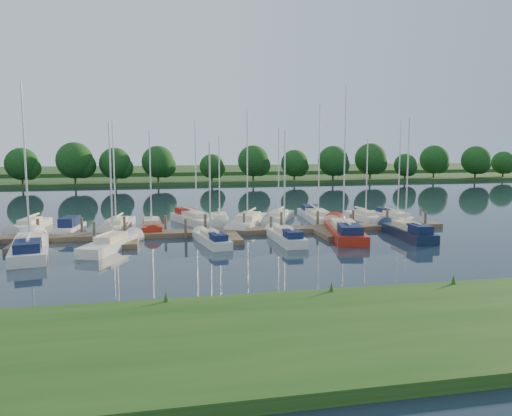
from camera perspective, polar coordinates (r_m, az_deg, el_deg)
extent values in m
plane|color=#1B2736|center=(35.42, -1.47, -5.25)|extent=(260.00, 260.00, 0.00)
cube|color=#1A4614|center=(20.42, 6.68, -14.09)|extent=(90.00, 10.00, 0.50)
cube|color=brown|center=(43.13, -3.34, -2.72)|extent=(40.00, 2.00, 0.40)
cube|color=brown|center=(40.98, -25.47, -3.95)|extent=(1.20, 4.00, 0.40)
cube|color=brown|center=(39.80, -14.20, -3.78)|extent=(1.20, 4.00, 0.40)
cube|color=brown|center=(40.21, -2.72, -3.45)|extent=(1.20, 4.00, 0.40)
cube|color=brown|center=(42.16, 8.10, -3.02)|extent=(1.20, 4.00, 0.40)
cube|color=brown|center=(45.45, 17.65, -2.54)|extent=(1.20, 4.00, 0.40)
cylinder|color=#473D33|center=(44.93, -23.63, -2.40)|extent=(0.24, 0.24, 2.00)
cylinder|color=#473D33|center=(44.33, -19.26, -2.32)|extent=(0.24, 0.24, 2.00)
cylinder|color=#473D33|center=(43.99, -14.80, -2.23)|extent=(0.24, 0.24, 2.00)
cylinder|color=#473D33|center=(43.92, -10.29, -2.12)|extent=(0.24, 0.24, 2.00)
cylinder|color=#473D33|center=(44.13, -5.80, -1.99)|extent=(0.24, 0.24, 2.00)
cylinder|color=#473D33|center=(44.60, -1.38, -1.86)|extent=(0.24, 0.24, 2.00)
cylinder|color=#473D33|center=(45.33, 2.92, -1.72)|extent=(0.24, 0.24, 2.00)
cylinder|color=#473D33|center=(46.30, 7.07, -1.57)|extent=(0.24, 0.24, 2.00)
cylinder|color=#473D33|center=(47.51, 11.02, -1.43)|extent=(0.24, 0.24, 2.00)
cylinder|color=#473D33|center=(48.94, 14.76, -1.28)|extent=(0.24, 0.24, 2.00)
cylinder|color=#473D33|center=(50.56, 18.27, -1.14)|extent=(0.24, 0.24, 2.00)
cylinder|color=#473D33|center=(41.62, -17.97, -2.87)|extent=(0.24, 0.24, 2.00)
cylinder|color=#473D33|center=(41.42, -8.02, -2.63)|extent=(0.24, 0.24, 2.00)
cylinder|color=#473D33|center=(42.46, 1.73, -2.32)|extent=(0.24, 0.24, 2.00)
cylinder|color=#473D33|center=(44.65, 10.77, -1.98)|extent=(0.24, 0.24, 2.00)
cylinder|color=#473D33|center=(47.83, 18.77, -1.63)|extent=(0.24, 0.24, 2.00)
cube|color=#244119|center=(109.46, -8.39, 3.32)|extent=(180.00, 30.00, 0.60)
cube|color=#305726|center=(134.36, -9.00, 4.20)|extent=(220.00, 40.00, 1.40)
cylinder|color=#38281C|center=(98.18, -25.17, 2.86)|extent=(0.36, 0.36, 2.61)
sphere|color=#10390F|center=(98.02, -25.27, 4.71)|extent=(6.08, 6.08, 6.08)
sphere|color=#10390F|center=(97.95, -24.48, 4.24)|extent=(4.34, 4.34, 4.34)
cylinder|color=#38281C|center=(97.00, -19.93, 2.96)|extent=(0.36, 0.36, 2.27)
sphere|color=#10390F|center=(96.85, -20.00, 4.60)|extent=(5.29, 5.29, 5.29)
sphere|color=#10390F|center=(96.93, -19.30, 4.18)|extent=(3.78, 3.78, 3.78)
cylinder|color=#38281C|center=(97.84, -15.57, 3.19)|extent=(0.36, 0.36, 2.34)
sphere|color=#10390F|center=(97.69, -15.63, 4.86)|extent=(5.47, 5.47, 5.47)
sphere|color=#10390F|center=(97.84, -14.92, 4.43)|extent=(3.91, 3.91, 3.91)
cylinder|color=#38281C|center=(96.42, -10.68, 3.36)|extent=(0.36, 0.36, 2.64)
sphere|color=#10390F|center=(96.26, -10.73, 5.27)|extent=(6.15, 6.15, 6.15)
sphere|color=#10390F|center=(96.53, -9.93, 4.77)|extent=(4.40, 4.40, 4.40)
cylinder|color=#38281C|center=(98.42, -6.06, 3.39)|extent=(0.36, 0.36, 2.17)
sphere|color=#10390F|center=(98.27, -6.08, 4.93)|extent=(5.07, 5.07, 5.07)
sphere|color=#10390F|center=(98.61, -5.45, 4.53)|extent=(3.62, 3.62, 3.62)
cylinder|color=#38281C|center=(98.07, -1.05, 3.36)|extent=(0.36, 0.36, 1.99)
sphere|color=#10390F|center=(97.93, -1.05, 4.78)|extent=(4.64, 4.64, 4.64)
sphere|color=#10390F|center=(98.34, -0.50, 4.40)|extent=(3.32, 3.32, 3.32)
cylinder|color=#38281C|center=(100.47, 3.72, 3.66)|extent=(0.36, 0.36, 2.75)
sphere|color=#10390F|center=(100.32, 3.74, 5.57)|extent=(6.42, 6.42, 6.42)
sphere|color=#10390F|center=(100.91, 4.46, 5.05)|extent=(4.59, 4.59, 4.59)
cylinder|color=#38281C|center=(100.89, 8.99, 3.58)|extent=(0.36, 0.36, 2.69)
sphere|color=#10390F|center=(100.74, 9.03, 5.45)|extent=(6.28, 6.28, 6.28)
sphere|color=#10390F|center=(101.44, 9.69, 4.94)|extent=(4.48, 4.48, 4.48)
cylinder|color=#38281C|center=(106.20, 12.42, 3.69)|extent=(0.36, 0.36, 2.75)
sphere|color=#10390F|center=(106.05, 12.47, 5.50)|extent=(6.41, 6.41, 6.41)
sphere|color=#10390F|center=(106.83, 13.08, 5.01)|extent=(4.58, 4.58, 4.58)
cylinder|color=#38281C|center=(108.61, 16.70, 3.56)|extent=(0.36, 0.36, 2.47)
sphere|color=#10390F|center=(108.48, 16.75, 5.15)|extent=(5.77, 5.77, 5.77)
sphere|color=#10390F|center=(109.27, 17.26, 4.72)|extent=(4.12, 4.12, 4.12)
cylinder|color=#38281C|center=(113.23, 19.63, 3.62)|extent=(0.36, 0.36, 2.61)
sphere|color=#10390F|center=(113.09, 19.70, 5.23)|extent=(6.08, 6.08, 6.08)
sphere|color=#10390F|center=(113.97, 20.20, 4.78)|extent=(4.35, 4.35, 4.35)
cylinder|color=#38281C|center=(118.86, 23.21, 3.54)|extent=(0.36, 0.36, 2.32)
sphere|color=#10390F|center=(118.74, 23.28, 4.90)|extent=(5.42, 5.42, 5.42)
sphere|color=#10390F|center=(119.59, 23.66, 4.52)|extent=(3.87, 3.87, 3.87)
cylinder|color=#38281C|center=(120.90, 27.17, 3.35)|extent=(0.36, 0.36, 2.22)
sphere|color=#10390F|center=(120.79, 27.25, 4.63)|extent=(5.17, 5.17, 5.17)
cube|color=silver|center=(49.88, -24.27, -2.05)|extent=(2.60, 6.19, 1.05)
cone|color=silver|center=(47.15, -25.61, -2.63)|extent=(1.16, 2.21, 0.84)
cube|color=beige|center=(49.51, -24.44, -1.35)|extent=(1.67, 2.87, 0.48)
cylinder|color=silver|center=(48.85, -24.81, 3.14)|extent=(0.12, 0.12, 8.11)
cylinder|color=silver|center=(50.29, -24.08, -0.77)|extent=(0.52, 2.69, 0.10)
cylinder|color=silver|center=(50.29, -24.08, -0.77)|extent=(0.57, 2.40, 0.20)
cube|color=silver|center=(46.51, -20.48, -2.51)|extent=(2.24, 4.81, 1.01)
cone|color=silver|center=(44.35, -21.40, -3.01)|extent=(0.97, 1.49, 0.76)
cube|color=#121C40|center=(46.38, -20.53, -1.52)|extent=(1.61, 2.71, 0.91)
cube|color=silver|center=(47.75, -15.51, -2.06)|extent=(2.96, 7.09, 0.98)
cone|color=silver|center=(44.46, -16.49, -2.78)|extent=(1.32, 2.52, 0.96)
cube|color=beige|center=(47.33, -15.63, -1.41)|extent=(1.90, 3.28, 0.44)
cylinder|color=silver|center=(46.55, -15.91, 4.02)|extent=(0.12, 0.12, 9.28)
cylinder|color=silver|center=(48.28, -15.37, -0.81)|extent=(0.57, 3.07, 0.10)
cylinder|color=silver|center=(48.28, -15.37, -0.81)|extent=(0.62, 2.75, 0.20)
cube|color=#A41E0F|center=(46.59, -11.84, -2.18)|extent=(1.88, 6.23, 1.02)
cone|color=#A41E0F|center=(43.54, -11.76, -2.84)|extent=(0.92, 2.19, 0.87)
cube|color=beige|center=(46.19, -11.85, -1.47)|extent=(1.36, 2.81, 0.46)
cylinder|color=silver|center=(45.45, -11.98, 3.51)|extent=(0.12, 0.12, 8.35)
cylinder|color=silver|center=(47.05, -11.89, -0.85)|extent=(0.16, 2.79, 0.10)
cylinder|color=silver|center=(47.05, -11.89, -0.85)|extent=(0.26, 2.48, 0.20)
cube|color=silver|center=(48.96, -7.17, -1.63)|extent=(4.25, 7.11, 1.21)
cone|color=silver|center=(45.91, -5.33, -2.19)|extent=(1.76, 2.59, 0.96)
cube|color=beige|center=(48.54, -7.01, -0.77)|extent=(2.45, 3.40, 0.55)
cube|color=maroon|center=(50.56, -8.12, -0.34)|extent=(1.99, 2.41, 0.60)
cylinder|color=silver|center=(47.81, -6.91, 4.50)|extent=(0.12, 0.12, 9.28)
cylinder|color=silver|center=(49.40, -7.53, -0.12)|extent=(1.20, 2.92, 0.10)
cylinder|color=silver|center=(49.40, -7.53, -0.12)|extent=(1.17, 2.64, 0.20)
cube|color=silver|center=(49.45, -4.20, -1.50)|extent=(2.13, 5.94, 0.96)
cone|color=silver|center=(46.58, -4.05, -2.05)|extent=(0.99, 2.10, 0.81)
cube|color=beige|center=(49.07, -4.19, -0.87)|extent=(1.45, 2.71, 0.44)
cylinder|color=silver|center=(48.39, -4.22, 3.53)|extent=(0.12, 0.12, 7.85)
cylinder|color=silver|center=(49.89, -4.24, -0.33)|extent=(0.33, 2.62, 0.10)
cylinder|color=silver|center=(49.89, -4.24, -0.33)|extent=(0.40, 2.34, 0.20)
cube|color=silver|center=(47.55, -0.76, -1.84)|extent=(5.13, 7.75, 1.21)
cone|color=silver|center=(43.95, -1.98, -2.59)|extent=(2.08, 2.85, 1.06)
cube|color=beige|center=(47.07, -0.87, -0.96)|extent=(2.89, 3.76, 0.55)
cylinder|color=silver|center=(46.26, -1.00, 5.04)|extent=(0.12, 0.12, 10.21)
cylinder|color=silver|center=(48.10, -0.54, -0.25)|extent=(1.54, 3.12, 0.10)
cylinder|color=silver|center=(48.10, -0.54, -0.25)|extent=(1.47, 2.82, 0.20)
cube|color=silver|center=(51.00, 2.72, -1.22)|extent=(4.46, 6.51, 0.99)
cone|color=silver|center=(47.92, 1.91, -1.77)|extent=(1.80, 2.40, 0.89)
cube|color=beige|center=(50.60, 2.65, -0.58)|extent=(2.49, 3.17, 0.45)
cylinder|color=silver|center=(49.89, 2.60, 4.12)|extent=(0.12, 0.12, 8.62)
cylinder|color=silver|center=(51.48, 2.88, -0.05)|extent=(1.38, 2.62, 0.10)
cylinder|color=silver|center=(51.48, 2.88, -0.05)|extent=(1.32, 2.37, 0.20)
cube|color=silver|center=(51.56, 6.90, -1.18)|extent=(2.85, 8.24, 1.08)
cone|color=silver|center=(47.69, 8.09, -1.88)|extent=(1.34, 2.91, 1.13)
cube|color=beige|center=(51.07, 7.02, -0.49)|extent=(1.96, 3.76, 0.49)
cube|color=#121C40|center=(53.63, 6.31, 0.00)|extent=(1.76, 2.54, 0.54)
cylinder|color=silver|center=(50.25, 7.23, 5.47)|extent=(0.12, 0.12, 10.93)
cylinder|color=silver|center=(52.19, 6.70, 0.12)|extent=(0.37, 3.64, 0.10)
cylinder|color=silver|center=(52.19, 6.70, 0.12)|extent=(0.44, 3.24, 0.20)
cube|color=silver|center=(52.30, 12.13, -1.17)|extent=(1.96, 5.71, 0.99)
cone|color=silver|center=(49.86, 13.62, -1.62)|extent=(0.92, 2.02, 0.79)
cube|color=beige|center=(51.97, 12.29, -0.54)|extent=(1.35, 2.60, 0.45)
cylinder|color=silver|center=(51.37, 12.54, 3.46)|extent=(0.12, 0.12, 7.58)
cylinder|color=silver|center=(52.66, 11.87, -0.03)|extent=(0.28, 2.53, 0.10)
cylinder|color=silver|center=(52.66, 11.87, -0.03)|extent=(0.36, 2.26, 0.20)
cube|color=silver|center=(52.70, 15.52, -1.21)|extent=(2.02, 6.95, 0.94)
cone|color=silver|center=(49.69, 17.37, -1.77)|extent=(1.00, 2.43, 0.97)
cube|color=beige|center=(52.31, 15.71, -0.63)|extent=(1.49, 3.13, 0.43)
cube|color=#121C40|center=(54.31, 14.59, -0.22)|extent=(1.38, 2.09, 0.47)
cylinder|color=silver|center=(51.60, 16.07, 4.32)|extent=(0.12, 0.12, 9.35)
cylinder|color=silver|center=(53.18, 15.20, -0.12)|extent=(0.13, 3.12, 0.10)
cylinder|color=silver|center=(53.18, 15.20, -0.12)|extent=(0.23, 2.77, 0.20)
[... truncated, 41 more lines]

